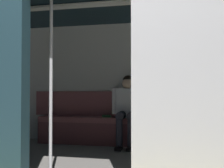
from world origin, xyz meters
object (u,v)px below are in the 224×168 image
(train_car, at_px, (104,47))
(book, at_px, (106,116))
(grab_pole_door, at_px, (51,77))
(person_seated, at_px, (127,105))
(bench_seat, at_px, (123,124))
(handbag, at_px, (157,113))

(train_car, distance_m, book, 1.58)
(grab_pole_door, bearing_deg, book, -93.87)
(person_seated, bearing_deg, bench_seat, -32.70)
(person_seated, height_order, grab_pole_door, grab_pole_door)
(train_car, bearing_deg, book, -78.05)
(handbag, xyz_separation_m, grab_pole_door, (1.02, 1.97, 0.52))
(grab_pole_door, bearing_deg, handbag, -117.51)
(bench_seat, bearing_deg, handbag, -177.34)
(book, xyz_separation_m, grab_pole_door, (0.14, 2.01, 0.59))
(bench_seat, xyz_separation_m, book, (0.31, -0.07, 0.13))
(train_car, relative_size, person_seated, 5.31)
(grab_pole_door, bearing_deg, train_car, -114.17)
(person_seated, distance_m, grab_pole_door, 2.00)
(handbag, relative_size, book, 1.18)
(person_seated, bearing_deg, handbag, -170.96)
(handbag, relative_size, grab_pole_door, 0.12)
(handbag, height_order, grab_pole_door, grab_pole_door)
(grab_pole_door, bearing_deg, bench_seat, -103.08)
(bench_seat, relative_size, grab_pole_door, 1.41)
(bench_seat, distance_m, handbag, 0.61)
(person_seated, relative_size, handbag, 4.63)
(person_seated, height_order, book, person_seated)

